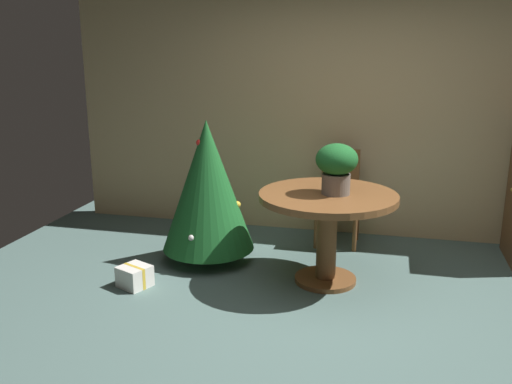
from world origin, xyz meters
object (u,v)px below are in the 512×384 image
at_px(wooden_chair_far, 339,190).
at_px(holiday_tree, 207,186).
at_px(flower_vase, 337,165).
at_px(gift_box_cream, 135,276).
at_px(round_dining_table, 328,214).

xyz_separation_m(wooden_chair_far, holiday_tree, (-1.11, -0.78, 0.17)).
xyz_separation_m(flower_vase, gift_box_cream, (-1.59, -0.47, -0.93)).
height_order(flower_vase, gift_box_cream, flower_vase).
bearing_deg(holiday_tree, flower_vase, -11.20).
relative_size(flower_vase, holiday_tree, 0.31).
height_order(round_dining_table, gift_box_cream, round_dining_table).
distance_m(flower_vase, gift_box_cream, 1.90).
distance_m(round_dining_table, holiday_tree, 1.14).
bearing_deg(wooden_chair_far, round_dining_table, -90.00).
height_order(wooden_chair_far, holiday_tree, holiday_tree).
bearing_deg(flower_vase, round_dining_table, 177.69).
xyz_separation_m(wooden_chair_far, gift_box_cream, (-1.53, -1.49, -0.46)).
bearing_deg(holiday_tree, gift_box_cream, -120.43).
bearing_deg(flower_vase, wooden_chair_far, 93.41).
bearing_deg(gift_box_cream, holiday_tree, 59.57).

